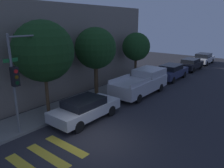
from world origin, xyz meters
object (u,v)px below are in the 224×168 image
sedan_middle (171,72)px  sedan_far_end (191,64)px  traffic_light_pole (21,69)px  sedan_tail_of_row (203,58)px  tree_near_corner (43,51)px  pickup_truck (141,82)px  tree_far_end (136,47)px  sedan_near_corner (85,108)px  tree_midblock (96,48)px

sedan_middle → sedan_far_end: sedan_middle is taller
traffic_light_pole → sedan_tail_of_row: bearing=-2.9°
sedan_middle → tree_near_corner: bearing=170.1°
traffic_light_pole → tree_near_corner: size_ratio=0.89×
pickup_truck → sedan_middle: 5.67m
traffic_light_pole → sedan_tail_of_row: (25.15, -1.27, -2.59)m
sedan_middle → sedan_far_end: 5.43m
sedan_middle → sedan_far_end: bearing=0.0°
traffic_light_pole → tree_far_end: size_ratio=1.09×
sedan_far_end → sedan_tail_of_row: sedan_tail_of_row is taller
sedan_middle → tree_far_end: size_ratio=0.98×
traffic_light_pole → sedan_far_end: 20.41m
tree_near_corner → tree_far_end: bearing=0.0°
sedan_far_end → tree_far_end: size_ratio=0.93×
pickup_truck → sedan_middle: pickup_truck is taller
traffic_light_pole → pickup_truck: bearing=-7.9°
traffic_light_pole → sedan_near_corner: size_ratio=1.17×
sedan_middle → sedan_tail_of_row: bearing=0.0°
traffic_light_pole → sedan_middle: 15.04m
traffic_light_pole → sedan_tail_of_row: traffic_light_pole is taller
tree_midblock → tree_far_end: bearing=0.0°
sedan_middle → tree_far_end: bearing=144.1°
pickup_truck → sedan_far_end: 11.10m
sedan_near_corner → tree_midblock: 5.00m
sedan_middle → sedan_tail_of_row: 10.39m
traffic_light_pole → tree_near_corner: (1.96, 0.96, 0.55)m
tree_near_corner → tree_midblock: bearing=0.0°
tree_near_corner → sedan_middle: bearing=-9.9°
sedan_middle → tree_midblock: bearing=165.3°
sedan_near_corner → tree_midblock: bearing=33.3°
tree_midblock → sedan_near_corner: bearing=-146.7°
traffic_light_pole → sedan_middle: (14.76, -1.27, -2.57)m
pickup_truck → tree_midblock: 4.51m
pickup_truck → tree_near_corner: tree_near_corner is taller
sedan_near_corner → tree_midblock: (3.38, 2.22, 2.94)m
pickup_truck → tree_far_end: bearing=40.6°
tree_far_end → tree_near_corner: bearing=180.0°
tree_near_corner → pickup_truck: bearing=-17.3°
sedan_near_corner → pickup_truck: pickup_truck is taller
sedan_far_end → sedan_tail_of_row: size_ratio=0.97×
traffic_light_pole → tree_far_end: (11.69, 0.96, -0.04)m
sedan_tail_of_row → tree_midblock: 19.22m
sedan_far_end → tree_midblock: size_ratio=0.83×
tree_near_corner → tree_midblock: tree_near_corner is taller
sedan_near_corner → sedan_tail_of_row: 22.25m
sedan_tail_of_row → tree_midblock: (-18.87, 2.22, 2.90)m
sedan_tail_of_row → tree_far_end: bearing=170.6°
traffic_light_pole → sedan_tail_of_row: 25.32m
sedan_far_end → tree_near_corner: bearing=173.0°
sedan_tail_of_row → tree_far_end: size_ratio=0.96×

